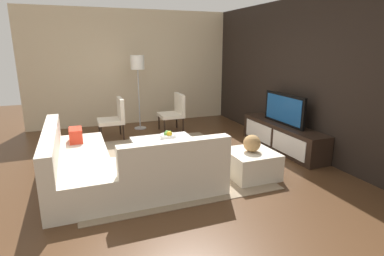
# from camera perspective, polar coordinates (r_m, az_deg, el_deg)

# --- Properties ---
(ground_plane) EXTENTS (14.00, 14.00, 0.00)m
(ground_plane) POSITION_cam_1_polar(r_m,az_deg,el_deg) (5.26, -5.56, -6.88)
(ground_plane) COLOR #4C301C
(feature_wall_back) EXTENTS (6.40, 0.12, 2.80)m
(feature_wall_back) POSITION_cam_1_polar(r_m,az_deg,el_deg) (6.19, 19.25, 9.05)
(feature_wall_back) COLOR black
(feature_wall_back) RESTS_ON ground
(side_wall_left) EXTENTS (0.12, 5.20, 2.80)m
(side_wall_left) POSITION_cam_1_polar(r_m,az_deg,el_deg) (8.07, -10.67, 10.80)
(side_wall_left) COLOR beige
(side_wall_left) RESTS_ON ground
(area_rug) EXTENTS (3.14, 2.73, 0.01)m
(area_rug) POSITION_cam_1_polar(r_m,az_deg,el_deg) (5.35, -5.85, -6.45)
(area_rug) COLOR gray
(area_rug) RESTS_ON ground
(media_console) EXTENTS (2.09, 0.46, 0.50)m
(media_console) POSITION_cam_1_polar(r_m,az_deg,el_deg) (6.21, 16.19, -1.53)
(media_console) COLOR black
(media_console) RESTS_ON ground
(television) EXTENTS (1.13, 0.06, 0.58)m
(television) POSITION_cam_1_polar(r_m,az_deg,el_deg) (6.09, 16.56, 3.34)
(television) COLOR black
(television) RESTS_ON media_console
(sectional_couch) EXTENTS (2.27, 2.30, 0.82)m
(sectional_couch) POSITION_cam_1_polar(r_m,az_deg,el_deg) (4.56, -14.73, -7.00)
(sectional_couch) COLOR beige
(sectional_couch) RESTS_ON ground
(coffee_table) EXTENTS (0.98, 1.04, 0.38)m
(coffee_table) POSITION_cam_1_polar(r_m,az_deg,el_deg) (5.30, -4.86, -4.34)
(coffee_table) COLOR black
(coffee_table) RESTS_ON ground
(accent_chair_near) EXTENTS (0.55, 0.53, 0.87)m
(accent_chair_near) POSITION_cam_1_polar(r_m,az_deg,el_deg) (6.84, -13.97, 2.17)
(accent_chair_near) COLOR black
(accent_chair_near) RESTS_ON ground
(floor_lamp) EXTENTS (0.31, 0.31, 1.73)m
(floor_lamp) POSITION_cam_1_polar(r_m,az_deg,el_deg) (7.38, -9.96, 10.94)
(floor_lamp) COLOR #A5A5AA
(floor_lamp) RESTS_ON ground
(ottoman) EXTENTS (0.70, 0.70, 0.40)m
(ottoman) POSITION_cam_1_polar(r_m,az_deg,el_deg) (4.84, 10.76, -6.51)
(ottoman) COLOR beige
(ottoman) RESTS_ON ground
(fruit_bowl) EXTENTS (0.28, 0.28, 0.14)m
(fruit_bowl) POSITION_cam_1_polar(r_m,az_deg,el_deg) (5.42, -4.41, -1.33)
(fruit_bowl) COLOR silver
(fruit_bowl) RESTS_ON coffee_table
(accent_chair_far) EXTENTS (0.56, 0.52, 0.87)m
(accent_chair_far) POSITION_cam_1_polar(r_m,az_deg,el_deg) (7.23, -3.22, 3.29)
(accent_chair_far) COLOR black
(accent_chair_far) RESTS_ON ground
(decorative_ball) EXTENTS (0.26, 0.26, 0.26)m
(decorative_ball) POSITION_cam_1_polar(r_m,az_deg,el_deg) (4.73, 10.95, -2.78)
(decorative_ball) COLOR #AD8451
(decorative_ball) RESTS_ON ottoman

